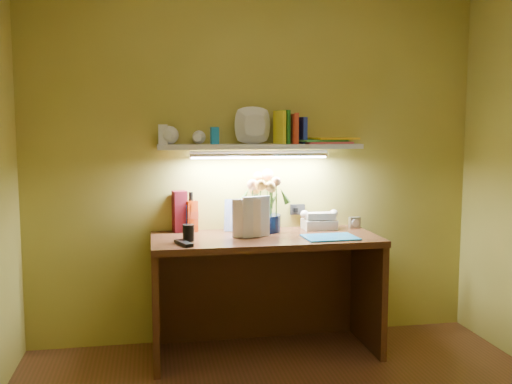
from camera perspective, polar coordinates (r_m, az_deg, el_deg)
desk at (r=3.63m, az=0.93°, el=-10.25°), size 1.40×0.60×0.75m
flower_bouquet at (r=3.68m, az=0.81°, el=-1.03°), size 0.24×0.24×0.38m
telephone at (r=3.81m, az=6.34°, el=-2.75°), size 0.21×0.16×0.13m
desk_clock at (r=3.88m, az=9.83°, el=-3.02°), size 0.08×0.04×0.07m
whisky_bottle at (r=3.69m, az=-6.52°, el=-2.00°), size 0.09×0.09×0.26m
whisky_box at (r=3.70m, az=-7.63°, el=-1.94°), size 0.10×0.10×0.27m
pen_cup at (r=3.40m, az=-6.77°, el=-3.50°), size 0.09×0.09×0.17m
art_card at (r=3.69m, az=-1.54°, el=-2.37°), size 0.21×0.11×0.21m
tv_remote at (r=3.31m, az=-7.26°, el=-5.10°), size 0.11×0.18×0.02m
blue_folder at (r=3.51m, az=7.41°, el=-4.51°), size 0.33×0.25×0.01m
desk_book_a at (r=3.47m, az=-2.40°, el=-2.66°), size 0.18×0.05×0.24m
desk_book_b at (r=3.45m, az=-1.31°, el=-2.60°), size 0.18×0.07×0.25m
wall_shelf at (r=3.67m, az=0.73°, el=5.15°), size 1.31×0.30×0.25m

